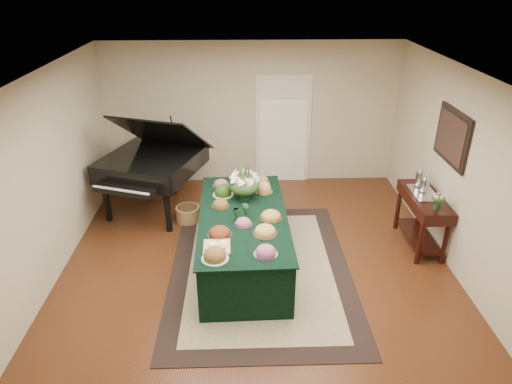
{
  "coord_description": "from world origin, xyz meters",
  "views": [
    {
      "loc": [
        -0.18,
        -5.36,
        3.86
      ],
      "look_at": [
        0.0,
        0.3,
        1.05
      ],
      "focal_mm": 32.0,
      "sensor_mm": 36.0,
      "label": 1
    }
  ],
  "objects_px": {
    "floral_centerpiece": "(244,182)",
    "buffet_table": "(243,239)",
    "grand_piano": "(152,163)",
    "mahogany_sideboard": "(423,207)"
  },
  "relations": [
    {
      "from": "buffet_table",
      "to": "grand_piano",
      "type": "bearing_deg",
      "value": 132.39
    },
    {
      "from": "floral_centerpiece",
      "to": "grand_piano",
      "type": "distance_m",
      "value": 1.94
    },
    {
      "from": "floral_centerpiece",
      "to": "mahogany_sideboard",
      "type": "xyz_separation_m",
      "value": [
        2.66,
        -0.11,
        -0.41
      ]
    },
    {
      "from": "grand_piano",
      "to": "mahogany_sideboard",
      "type": "xyz_separation_m",
      "value": [
        4.2,
        -1.27,
        -0.24
      ]
    },
    {
      "from": "buffet_table",
      "to": "mahogany_sideboard",
      "type": "height_order",
      "value": "mahogany_sideboard"
    },
    {
      "from": "floral_centerpiece",
      "to": "grand_piano",
      "type": "relative_size",
      "value": 0.22
    },
    {
      "from": "floral_centerpiece",
      "to": "mahogany_sideboard",
      "type": "distance_m",
      "value": 2.69
    },
    {
      "from": "floral_centerpiece",
      "to": "buffet_table",
      "type": "bearing_deg",
      "value": -92.84
    },
    {
      "from": "grand_piano",
      "to": "mahogany_sideboard",
      "type": "distance_m",
      "value": 4.4
    },
    {
      "from": "buffet_table",
      "to": "floral_centerpiece",
      "type": "relative_size",
      "value": 5.68
    }
  ]
}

